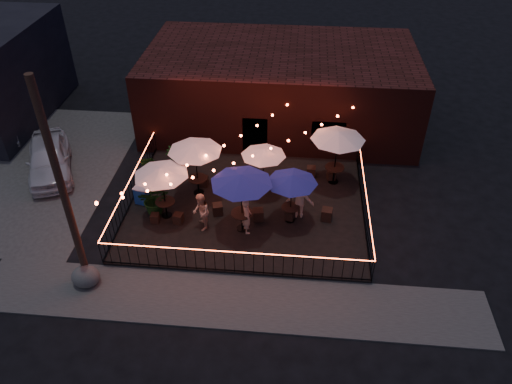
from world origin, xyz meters
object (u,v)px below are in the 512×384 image
cafe_table_1 (195,148)px  boulder (86,277)px  cafe_table_3 (263,153)px  cafe_table_2 (241,180)px  cooler (142,195)px  cafe_table_0 (161,172)px  utility_pole (63,191)px  cafe_table_5 (338,136)px  cafe_table_4 (292,180)px

cafe_table_1 → boulder: cafe_table_1 is taller
cafe_table_3 → boulder: cafe_table_3 is taller
cafe_table_2 → cooler: bearing=163.8°
cafe_table_0 → cafe_table_2: bearing=-9.3°
utility_pole → cafe_table_5: size_ratio=3.02×
utility_pole → cafe_table_4: size_ratio=3.51×
cafe_table_2 → cooler: (-4.51, 1.31, -2.05)m
utility_pole → cooler: 5.63m
cafe_table_0 → cafe_table_5: cafe_table_5 is taller
cafe_table_2 → boulder: cafe_table_2 is taller
cafe_table_3 → cafe_table_5: bearing=16.2°
cafe_table_0 → cooler: 2.34m
cafe_table_1 → cafe_table_2: (2.23, -2.24, 0.11)m
utility_pole → cooler: utility_pole is taller
cooler → cafe_table_2: bearing=-3.7°
cafe_table_0 → cafe_table_1: bearing=58.8°
cafe_table_1 → cafe_table_5: bearing=13.1°
boulder → cafe_table_2: bearing=32.6°
cooler → boulder: size_ratio=0.85×
cafe_table_3 → cafe_table_4: 2.38m
utility_pole → cafe_table_4: utility_pole is taller
cafe_table_4 → cafe_table_5: cafe_table_5 is taller
boulder → cafe_table_1: bearing=61.4°
cafe_table_2 → cafe_table_5: 5.25m
cafe_table_3 → cooler: bearing=-164.6°
cafe_table_2 → cooler: cafe_table_2 is taller
cafe_table_1 → cooler: 3.14m
cafe_table_1 → cafe_table_3: (2.86, 0.48, -0.38)m
utility_pole → cafe_table_3: size_ratio=3.70×
cafe_table_3 → boulder: (-5.92, -6.10, -1.75)m
utility_pole → cafe_table_3: 8.56m
cooler → boulder: (-0.78, -4.69, -0.19)m
cafe_table_5 → cooler: (-8.30, -2.33, -2.01)m
cafe_table_0 → cafe_table_4: bearing=2.0°
utility_pole → cafe_table_1: size_ratio=2.63×
cafe_table_3 → cafe_table_5: 3.32m
cafe_table_1 → cafe_table_5: size_ratio=1.15×
cooler → cafe_table_1: bearing=34.8°
cafe_table_0 → cafe_table_3: (3.89, 2.19, -0.27)m
cafe_table_0 → cafe_table_3: 4.47m
cafe_table_5 → cooler: 8.85m
utility_pole → cafe_table_2: utility_pole is taller
cooler → cafe_table_5: bearing=28.2°
cafe_table_0 → cooler: cafe_table_0 is taller
utility_pole → cafe_table_0: utility_pole is taller
cafe_table_2 → boulder: (-5.29, -3.39, -2.24)m
cafe_table_2 → cafe_table_3: (0.62, 2.72, -0.49)m
cafe_table_2 → cafe_table_5: bearing=43.9°
cooler → cafe_table_3: bearing=27.9°
cafe_table_1 → cafe_table_5: 6.18m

